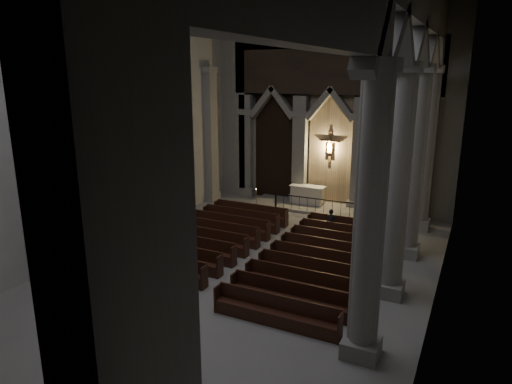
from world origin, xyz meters
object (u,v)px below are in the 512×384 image
pews (260,253)px  candle_stand_left (256,203)px  altar_rail (316,204)px  altar (307,194)px  candle_stand_right (361,216)px  worshipper (331,223)px

pews → candle_stand_left: bearing=117.5°
altar_rail → candle_stand_left: 3.50m
altar → candle_stand_left: size_ratio=1.72×
altar → pews: size_ratio=0.22×
candle_stand_left → pews: 7.48m
candle_stand_right → pews: (-2.67, -6.60, -0.11)m
candle_stand_right → worshipper: candle_stand_right is taller
candle_stand_left → pews: candle_stand_left is taller
altar → altar_rail: (1.05, -1.55, -0.04)m
altar_rail → pews: altar_rail is taller
candle_stand_left → candle_stand_right: 6.13m
candle_stand_left → altar: bearing=39.9°
pews → worshipper: worshipper is taller
altar_rail → candle_stand_left: size_ratio=4.07×
candle_stand_right → pews: size_ratio=0.16×
altar_rail → worshipper: 3.51m
candle_stand_left → worshipper: 5.86m
pews → worshipper: bearing=66.2°
altar → pews: 8.73m
pews → altar_rail: bearing=90.0°
altar → candle_stand_left: candle_stand_left is taller
altar → worshipper: worshipper is taller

